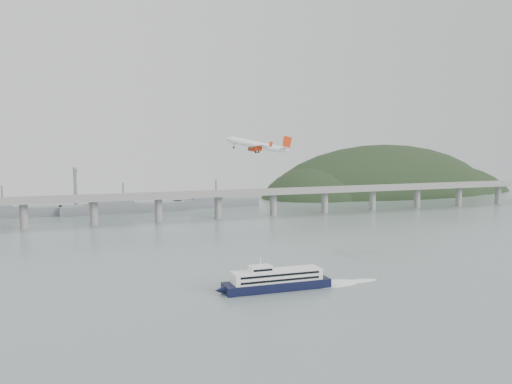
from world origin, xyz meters
name	(u,v)px	position (x,y,z in m)	size (l,w,h in m)	color
ground	(296,277)	(0.00, 0.00, 0.00)	(900.00, 900.00, 0.00)	slate
bridge	(193,198)	(-1.15, 200.00, 17.65)	(800.00, 22.00, 23.90)	gray
headland	(394,209)	(285.18, 331.75, -19.34)	(365.00, 155.00, 156.00)	black
ferry	(277,280)	(-17.09, -17.18, 4.04)	(78.99, 14.28, 14.91)	black
airliner	(258,145)	(4.28, 62.83, 62.45)	(41.39, 37.51, 11.21)	white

